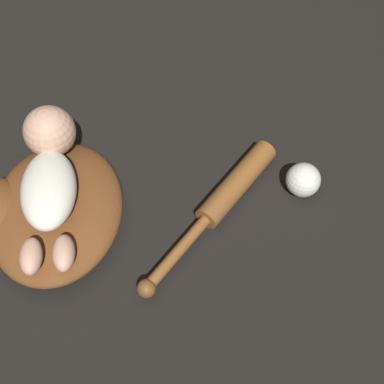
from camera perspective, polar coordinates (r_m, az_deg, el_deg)
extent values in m
plane|color=black|center=(1.21, -16.58, -2.07)|extent=(6.00, 6.00, 0.00)
ellipsoid|color=brown|center=(1.15, -14.23, -1.89)|extent=(0.43, 0.39, 0.08)
ellipsoid|color=silver|center=(1.09, -15.04, 0.27)|extent=(0.21, 0.16, 0.07)
sphere|color=tan|center=(1.16, -14.94, 6.25)|extent=(0.11, 0.11, 0.11)
ellipsoid|color=tan|center=(1.04, -16.81, -6.59)|extent=(0.09, 0.06, 0.04)
ellipsoid|color=tan|center=(1.02, -13.51, -6.37)|extent=(0.09, 0.06, 0.04)
cylinder|color=brown|center=(1.17, 4.84, 0.95)|extent=(0.16, 0.23, 0.05)
cylinder|color=brown|center=(1.08, -1.60, -6.50)|extent=(0.12, 0.18, 0.02)
sphere|color=brown|center=(1.05, -4.88, -10.21)|extent=(0.04, 0.04, 0.04)
sphere|color=silver|center=(1.18, 11.77, 1.27)|extent=(0.08, 0.08, 0.08)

